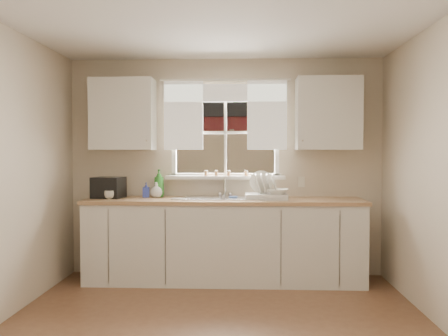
{
  "coord_description": "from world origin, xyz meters",
  "views": [
    {
      "loc": [
        0.21,
        -3.5,
        1.43
      ],
      "look_at": [
        0.0,
        1.65,
        1.25
      ],
      "focal_mm": 38.0,
      "sensor_mm": 36.0,
      "label": 1
    }
  ],
  "objects_px": {
    "dish_rack": "(266,193)",
    "black_appliance": "(109,188)",
    "cup": "(110,195)",
    "soap_bottle_a": "(159,183)"
  },
  "relations": [
    {
      "from": "dish_rack",
      "to": "soap_bottle_a",
      "type": "bearing_deg",
      "value": 170.93
    },
    {
      "from": "dish_rack",
      "to": "black_appliance",
      "type": "relative_size",
      "value": 1.42
    },
    {
      "from": "soap_bottle_a",
      "to": "black_appliance",
      "type": "distance_m",
      "value": 0.56
    },
    {
      "from": "dish_rack",
      "to": "soap_bottle_a",
      "type": "height_order",
      "value": "soap_bottle_a"
    },
    {
      "from": "cup",
      "to": "soap_bottle_a",
      "type": "bearing_deg",
      "value": 14.89
    },
    {
      "from": "black_appliance",
      "to": "dish_rack",
      "type": "bearing_deg",
      "value": 7.16
    },
    {
      "from": "soap_bottle_a",
      "to": "cup",
      "type": "bearing_deg",
      "value": -172.65
    },
    {
      "from": "dish_rack",
      "to": "cup",
      "type": "relative_size",
      "value": 3.74
    },
    {
      "from": "cup",
      "to": "black_appliance",
      "type": "relative_size",
      "value": 0.38
    },
    {
      "from": "cup",
      "to": "black_appliance",
      "type": "distance_m",
      "value": 0.15
    }
  ]
}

